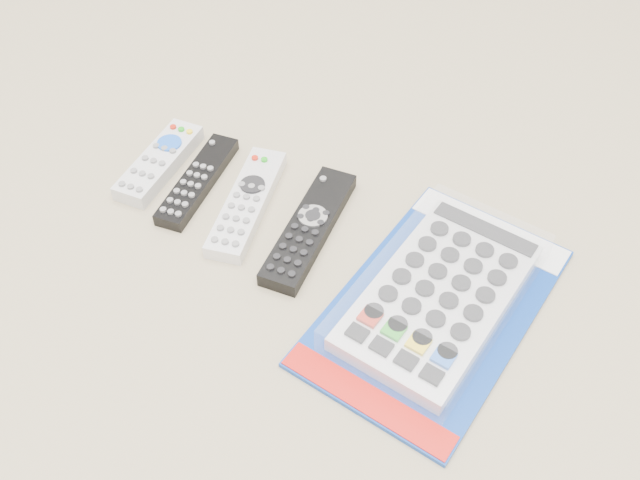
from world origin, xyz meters
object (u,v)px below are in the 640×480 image
at_px(remote_large_black, 309,228).
at_px(remote_silver_dvd, 247,203).
at_px(remote_small_grey, 159,162).
at_px(remote_slim_black, 198,181).
at_px(jumbo_remote_packaged, 439,294).

bearing_deg(remote_large_black, remote_silver_dvd, 173.58).
relative_size(remote_small_grey, remote_silver_dvd, 0.81).
relative_size(remote_small_grey, remote_large_black, 0.77).
distance_m(remote_small_grey, remote_large_black, 0.24).
bearing_deg(remote_large_black, remote_slim_black, 172.35).
bearing_deg(remote_slim_black, jumbo_remote_packaged, -12.94).
height_order(remote_small_grey, jumbo_remote_packaged, jumbo_remote_packaged).
xyz_separation_m(remote_slim_black, remote_large_black, (0.17, -0.02, 0.00)).
bearing_deg(jumbo_remote_packaged, remote_silver_dvd, -179.42).
bearing_deg(remote_slim_black, remote_silver_dvd, -10.87).
relative_size(remote_small_grey, remote_slim_black, 0.91).
xyz_separation_m(remote_small_grey, jumbo_remote_packaged, (0.42, -0.06, 0.01)).
bearing_deg(remote_small_grey, remote_large_black, -7.17).
bearing_deg(remote_silver_dvd, remote_small_grey, 163.14).
relative_size(remote_slim_black, jumbo_remote_packaged, 0.49).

